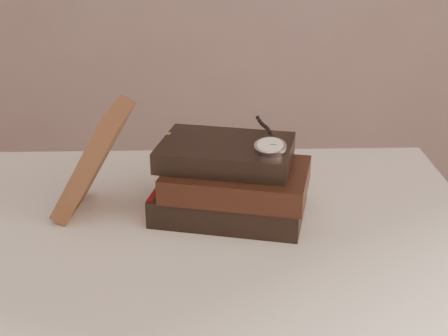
{
  "coord_description": "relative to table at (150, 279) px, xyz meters",
  "views": [
    {
      "loc": [
        0.09,
        -0.49,
        1.21
      ],
      "look_at": [
        0.12,
        0.39,
        0.82
      ],
      "focal_mm": 51.49,
      "sensor_mm": 36.0,
      "label": 1
    }
  ],
  "objects": [
    {
      "name": "table",
      "position": [
        0.0,
        0.0,
        0.0
      ],
      "size": [
        1.0,
        0.6,
        0.75
      ],
      "color": "beige",
      "rests_on": "ground"
    },
    {
      "name": "book_stack",
      "position": [
        0.13,
        0.04,
        0.14
      ],
      "size": [
        0.25,
        0.2,
        0.11
      ],
      "color": "black",
      "rests_on": "table"
    },
    {
      "name": "journal",
      "position": [
        -0.08,
        0.05,
        0.18
      ],
      "size": [
        0.13,
        0.13,
        0.17
      ],
      "primitive_type": "cube",
      "rotation": [
        0.0,
        0.52,
        -0.12
      ],
      "color": "#432819",
      "rests_on": "table"
    },
    {
      "name": "pocket_watch",
      "position": [
        0.18,
        0.02,
        0.21
      ],
      "size": [
        0.06,
        0.15,
        0.02
      ],
      "color": "silver",
      "rests_on": "book_stack"
    },
    {
      "name": "eyeglasses",
      "position": [
        0.07,
        0.13,
        0.16
      ],
      "size": [
        0.12,
        0.13,
        0.04
      ],
      "color": "silver",
      "rests_on": "book_stack"
    }
  ]
}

